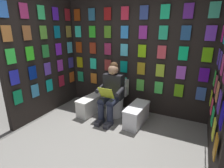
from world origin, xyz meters
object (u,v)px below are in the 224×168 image
at_px(toilet, 116,100).
at_px(comic_longbox_near, 137,115).
at_px(comic_longbox_far, 91,105).
at_px(person_reading, 111,92).

relative_size(toilet, comic_longbox_near, 1.02).
bearing_deg(comic_longbox_near, comic_longbox_far, 3.28).
xyz_separation_m(comic_longbox_near, comic_longbox_far, (1.07, 0.00, -0.00)).
bearing_deg(person_reading, comic_longbox_far, -3.25).
xyz_separation_m(person_reading, comic_longbox_near, (-0.55, -0.03, -0.41)).
height_order(toilet, comic_longbox_far, toilet).
distance_m(toilet, comic_longbox_far, 0.57).
height_order(toilet, person_reading, person_reading).
relative_size(toilet, comic_longbox_far, 0.98).
height_order(person_reading, comic_longbox_far, person_reading).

